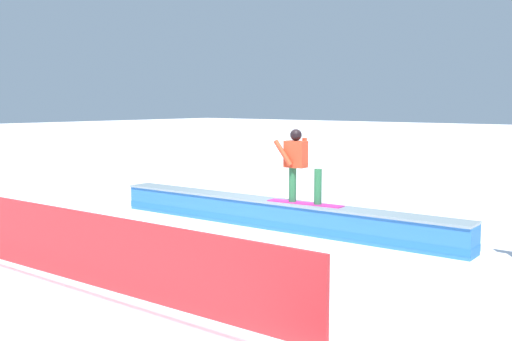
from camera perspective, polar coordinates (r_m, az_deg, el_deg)
The scene contains 4 objects.
ground_plane at distance 11.81m, azimuth 1.75°, elevation -5.44°, with size 120.00×120.00×0.00m, color white.
grind_box at distance 11.76m, azimuth 1.75°, elevation -4.25°, with size 7.73×0.88×0.55m.
snowboarder at distance 11.29m, azimuth 4.04°, elevation 0.71°, with size 1.53×0.48×1.39m.
safety_fence at distance 8.69m, azimuth -16.81°, elevation -6.76°, with size 8.01×0.06×0.97m, color red.
Camera 1 is at (-7.07, 9.13, 2.43)m, focal length 42.35 mm.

